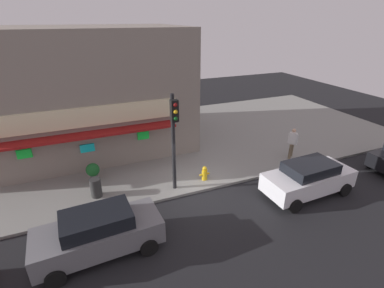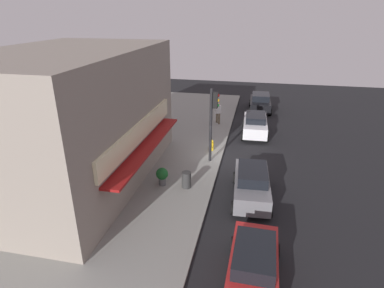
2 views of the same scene
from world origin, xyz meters
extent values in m
plane|color=black|center=(0.00, 0.00, 0.00)|extent=(49.41, 49.41, 0.00)
cube|color=gray|center=(0.00, 6.38, 0.07)|extent=(32.94, 12.75, 0.13)
cube|color=gray|center=(-4.57, 7.77, 3.70)|extent=(12.74, 7.65, 7.12)
cube|color=beige|center=(-4.57, 3.87, 3.20)|extent=(9.68, 0.16, 0.99)
cube|color=maroon|center=(-4.57, 3.52, 2.38)|extent=(9.17, 0.90, 0.12)
cube|color=#19E53F|center=(-7.45, 3.89, 1.74)|extent=(0.66, 0.08, 0.47)
cube|color=#19D8E5|center=(-4.60, 3.89, 1.53)|extent=(0.72, 0.08, 0.43)
cube|color=#19E53F|center=(-1.64, 3.89, 1.77)|extent=(0.64, 0.08, 0.46)
cylinder|color=black|center=(-0.95, 0.68, 2.46)|extent=(0.18, 0.18, 4.66)
cube|color=black|center=(-0.95, 0.43, 4.12)|extent=(0.32, 0.28, 0.95)
sphere|color=maroon|center=(-0.95, 0.28, 4.42)|extent=(0.18, 0.18, 0.18)
sphere|color=yellow|center=(-0.95, 0.28, 4.12)|extent=(0.18, 0.18, 0.18)
sphere|color=#0F4C19|center=(-0.95, 0.28, 3.82)|extent=(0.18, 0.18, 0.18)
cylinder|color=gold|center=(0.70, 0.83, 0.41)|extent=(0.28, 0.28, 0.55)
sphere|color=gold|center=(0.70, 0.83, 0.77)|extent=(0.24, 0.24, 0.24)
cylinder|color=gold|center=(0.50, 0.83, 0.44)|extent=(0.12, 0.10, 0.10)
cylinder|color=gold|center=(0.90, 0.83, 0.44)|extent=(0.12, 0.10, 0.10)
cylinder|color=#2D2D2D|center=(-4.52, 1.41, 0.59)|extent=(0.50, 0.50, 0.91)
cylinder|color=brown|center=(6.29, 1.06, 0.57)|extent=(0.22, 0.22, 0.88)
cylinder|color=brown|center=(6.61, 1.28, 0.57)|extent=(0.22, 0.22, 0.88)
cube|color=silver|center=(6.45, 1.17, 1.35)|extent=(0.43, 0.47, 0.68)
sphere|color=tan|center=(6.45, 1.17, 1.83)|extent=(0.22, 0.22, 0.22)
cylinder|color=silver|center=(6.58, 0.99, 1.32)|extent=(0.14, 0.14, 0.61)
cylinder|color=silver|center=(6.32, 1.35, 1.32)|extent=(0.14, 0.14, 0.61)
cylinder|color=#59595B|center=(-4.52, 2.77, 0.33)|extent=(0.39, 0.39, 0.39)
sphere|color=#195623|center=(-4.52, 2.77, 0.81)|extent=(0.67, 0.67, 0.67)
cube|color=slate|center=(-4.69, -2.05, 0.75)|extent=(4.41, 1.96, 0.86)
cube|color=black|center=(-4.69, -2.05, 1.44)|extent=(2.41, 1.58, 0.52)
cylinder|color=black|center=(-3.23, -1.11, 0.32)|extent=(0.65, 0.26, 0.64)
cylinder|color=black|center=(-3.13, -2.83, 0.32)|extent=(0.65, 0.26, 0.64)
cylinder|color=black|center=(-6.25, -1.28, 0.32)|extent=(0.65, 0.26, 0.64)
cylinder|color=black|center=(-6.15, -3.00, 0.32)|extent=(0.65, 0.26, 0.64)
cylinder|color=black|center=(9.96, -1.36, 0.32)|extent=(0.65, 0.24, 0.64)
cube|color=silver|center=(4.77, -1.97, 0.74)|extent=(4.38, 1.90, 0.84)
cube|color=black|center=(4.77, -1.97, 1.40)|extent=(2.38, 1.55, 0.47)
cylinder|color=black|center=(6.25, -1.04, 0.32)|extent=(0.65, 0.24, 0.64)
cylinder|color=black|center=(6.31, -2.80, 0.32)|extent=(0.65, 0.24, 0.64)
cylinder|color=black|center=(3.22, -1.14, 0.32)|extent=(0.65, 0.24, 0.64)
cylinder|color=black|center=(3.28, -2.90, 0.32)|extent=(0.65, 0.24, 0.64)
camera|label=1|loc=(-4.58, -10.33, 7.74)|focal=26.25mm
camera|label=2|loc=(-19.20, -2.01, 9.02)|focal=29.77mm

